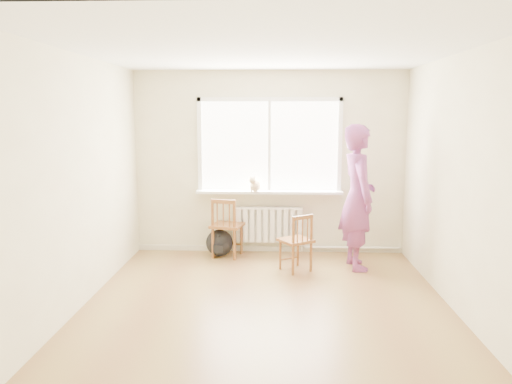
# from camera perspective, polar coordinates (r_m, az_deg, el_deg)

# --- Properties ---
(floor) EXTENTS (4.50, 4.50, 0.00)m
(floor) POSITION_cam_1_polar(r_m,az_deg,el_deg) (5.54, 1.16, -13.06)
(floor) COLOR olive
(floor) RESTS_ON ground
(ceiling) EXTENTS (4.50, 4.50, 0.00)m
(ceiling) POSITION_cam_1_polar(r_m,az_deg,el_deg) (5.17, 1.26, 15.89)
(ceiling) COLOR white
(ceiling) RESTS_ON back_wall
(back_wall) EXTENTS (4.00, 0.01, 2.70)m
(back_wall) POSITION_cam_1_polar(r_m,az_deg,el_deg) (7.42, 1.54, 3.34)
(back_wall) COLOR beige
(back_wall) RESTS_ON ground
(window) EXTENTS (2.12, 0.05, 1.42)m
(window) POSITION_cam_1_polar(r_m,az_deg,el_deg) (7.37, 1.55, 5.74)
(window) COLOR white
(window) RESTS_ON back_wall
(windowsill) EXTENTS (2.15, 0.22, 0.04)m
(windowsill) POSITION_cam_1_polar(r_m,az_deg,el_deg) (7.36, 1.52, 0.00)
(windowsill) COLOR white
(windowsill) RESTS_ON back_wall
(radiator) EXTENTS (1.00, 0.12, 0.55)m
(radiator) POSITION_cam_1_polar(r_m,az_deg,el_deg) (7.47, 1.50, -3.69)
(radiator) COLOR white
(radiator) RESTS_ON back_wall
(heating_pipe) EXTENTS (1.40, 0.04, 0.04)m
(heating_pipe) POSITION_cam_1_polar(r_m,az_deg,el_deg) (7.68, 10.92, -6.27)
(heating_pipe) COLOR silver
(heating_pipe) RESTS_ON back_wall
(baseboard) EXTENTS (4.00, 0.03, 0.08)m
(baseboard) POSITION_cam_1_polar(r_m,az_deg,el_deg) (7.64, 1.50, -6.49)
(baseboard) COLOR beige
(baseboard) RESTS_ON ground
(chair_left) EXTENTS (0.52, 0.50, 0.87)m
(chair_left) POSITION_cam_1_polar(r_m,az_deg,el_deg) (7.26, -3.44, -4.07)
(chair_left) COLOR brown
(chair_left) RESTS_ON floor
(chair_right) EXTENTS (0.52, 0.52, 0.78)m
(chair_right) POSITION_cam_1_polar(r_m,az_deg,el_deg) (6.63, 4.78, -5.78)
(chair_right) COLOR brown
(chair_right) RESTS_ON floor
(person) EXTENTS (0.56, 0.77, 1.94)m
(person) POSITION_cam_1_polar(r_m,az_deg,el_deg) (6.80, 11.55, -0.58)
(person) COLOR #C4417B
(person) RESTS_ON floor
(cat) EXTENTS (0.23, 0.35, 0.24)m
(cat) POSITION_cam_1_polar(r_m,az_deg,el_deg) (7.27, -0.12, 0.84)
(cat) COLOR beige
(cat) RESTS_ON windowsill
(backpack) EXTENTS (0.45, 0.37, 0.40)m
(backpack) POSITION_cam_1_polar(r_m,az_deg,el_deg) (7.37, -4.19, -5.82)
(backpack) COLOR black
(backpack) RESTS_ON floor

